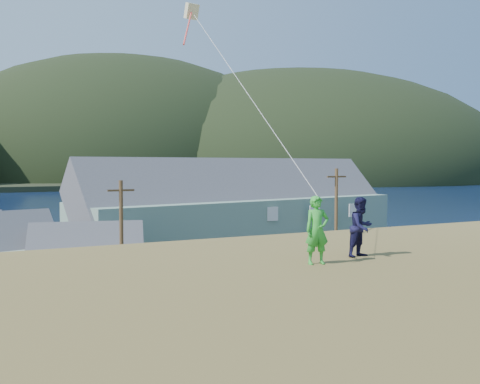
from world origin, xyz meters
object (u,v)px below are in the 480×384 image
at_px(lodge, 241,211).
at_px(shed_white, 87,263).
at_px(kite_flyer_green, 317,230).
at_px(kite_flyer_navy, 361,227).

relative_size(lodge, shed_white, 4.01).
height_order(lodge, kite_flyer_green, lodge).
relative_size(shed_white, kite_flyer_green, 5.06).
bearing_deg(kite_flyer_navy, kite_flyer_green, 178.80).
bearing_deg(kite_flyer_navy, lodge, 55.33).
height_order(kite_flyer_green, kite_flyer_navy, kite_flyer_green).
relative_size(shed_white, kite_flyer_navy, 5.35).
height_order(lodge, kite_flyer_navy, lodge).
height_order(lodge, shed_white, lodge).
bearing_deg(shed_white, kite_flyer_green, -74.82).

